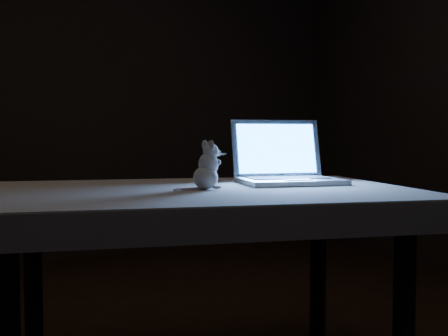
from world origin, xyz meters
name	(u,v)px	position (x,y,z in m)	size (l,w,h in m)	color
back_wall	(55,82)	(0.00, 2.50, 1.30)	(4.50, 0.04, 2.60)	black
table	(200,295)	(0.07, 0.00, 0.36)	(1.34, 0.86, 0.72)	black
tablecloth	(210,203)	(0.10, -0.03, 0.68)	(1.44, 0.96, 0.09)	beige
laptop	(291,150)	(0.46, 0.04, 0.85)	(0.37, 0.32, 0.25)	silver
plush_mouse	(205,165)	(0.08, -0.04, 0.81)	(0.12, 0.12, 0.16)	silver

